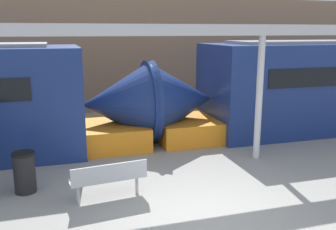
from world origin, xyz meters
name	(u,v)px	position (x,y,z in m)	size (l,w,h in m)	color
ground_plane	(208,217)	(0.00, 0.00, 0.00)	(60.00, 60.00, 0.00)	gray
station_wall	(118,55)	(0.00, 10.31, 2.50)	(56.00, 0.20, 5.00)	#937051
bench_near	(109,177)	(-1.73, 1.32, 0.52)	(1.66, 0.62, 0.84)	#ADB2B7
trash_bin	(24,172)	(-3.47, 2.24, 0.47)	(0.49, 0.49, 0.93)	black
support_column_near	(259,99)	(2.66, 2.82, 1.71)	(0.18, 0.18, 3.42)	silver
canopy_beam	(263,30)	(2.66, 2.82, 3.56)	(28.00, 0.60, 0.28)	#B7B7BC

